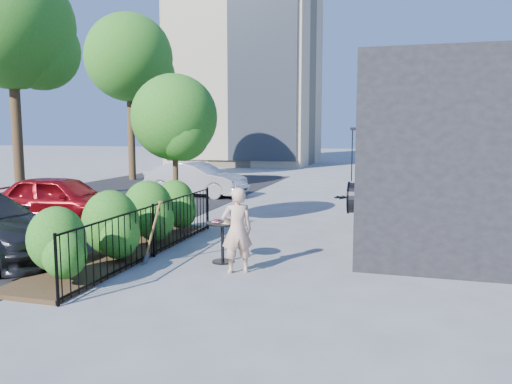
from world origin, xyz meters
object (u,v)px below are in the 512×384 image
(car_silver, at_px, (196,179))
(street_tree_far, at_px, (130,63))
(woman, at_px, (237,230))
(street_tree_near, at_px, (12,34))
(car_red, at_px, (61,200))
(patio_tree, at_px, (176,123))
(shovel, at_px, (151,236))
(cafe_table, at_px, (222,235))

(car_silver, bearing_deg, street_tree_far, 55.12)
(woman, bearing_deg, street_tree_far, -84.39)
(street_tree_near, distance_m, street_tree_far, 8.00)
(car_silver, bearing_deg, woman, -146.65)
(car_red, distance_m, car_silver, 6.70)
(patio_tree, bearing_deg, shovel, -73.48)
(cafe_table, bearing_deg, street_tree_near, 148.98)
(patio_tree, xyz_separation_m, street_tree_far, (-7.70, 11.20, 3.15))
(car_red, relative_size, car_silver, 1.00)
(shovel, relative_size, car_red, 0.32)
(street_tree_far, distance_m, cafe_table, 17.96)
(woman, height_order, car_silver, woman)
(street_tree_near, relative_size, shovel, 6.45)
(street_tree_near, bearing_deg, cafe_table, -31.02)
(woman, height_order, car_red, woman)
(patio_tree, xyz_separation_m, woman, (2.72, -3.35, -1.98))
(street_tree_far, bearing_deg, patio_tree, -55.49)
(car_silver, bearing_deg, car_red, 176.52)
(street_tree_far, xyz_separation_m, woman, (10.42, -14.55, -5.14))
(patio_tree, height_order, car_silver, patio_tree)
(street_tree_far, bearing_deg, shovel, -59.11)
(cafe_table, relative_size, car_silver, 0.21)
(shovel, bearing_deg, cafe_table, 23.60)
(woman, bearing_deg, car_silver, -93.25)
(woman, relative_size, shovel, 1.22)
(street_tree_near, xyz_separation_m, car_silver, (5.57, 3.08, -5.26))
(street_tree_far, relative_size, woman, 5.30)
(cafe_table, bearing_deg, patio_tree, 128.81)
(shovel, bearing_deg, street_tree_far, 120.89)
(patio_tree, distance_m, car_red, 3.92)
(patio_tree, distance_m, shovel, 4.10)
(street_tree_near, xyz_separation_m, woman, (10.42, -6.55, -5.14))
(street_tree_near, xyz_separation_m, street_tree_far, (0.00, 8.00, 0.00))
(street_tree_far, height_order, car_silver, street_tree_far)
(cafe_table, relative_size, woman, 0.54)
(car_red, bearing_deg, street_tree_near, 46.49)
(cafe_table, bearing_deg, woman, -49.84)
(cafe_table, xyz_separation_m, woman, (0.49, -0.58, 0.23))
(patio_tree, xyz_separation_m, shovel, (0.98, -3.31, -2.20))
(woman, relative_size, car_red, 0.39)
(street_tree_near, distance_m, car_red, 7.68)
(cafe_table, height_order, car_silver, car_silver)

